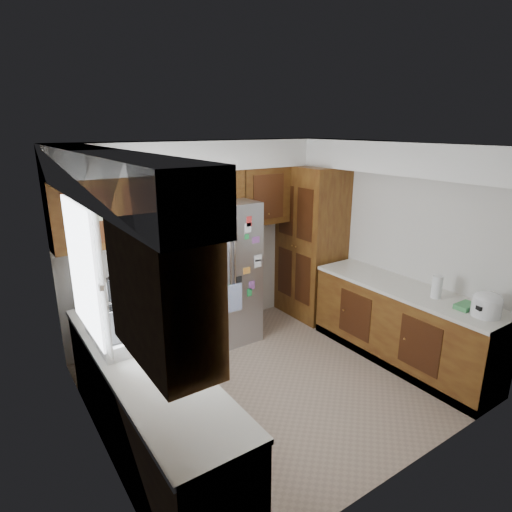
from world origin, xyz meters
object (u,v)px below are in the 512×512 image
Objects in this scene: pantry at (311,243)px; rice_cooker at (487,304)px; paper_towel at (437,287)px; fridge at (217,273)px.

rice_cooker is (-0.00, -2.53, -0.03)m from pantry.
rice_cooker is 0.54m from paper_towel.
fridge is at bearing 126.30° from paper_towel.
rice_cooker is 1.17× the size of paper_towel.
pantry is at bearing -2.06° from fridge.
paper_towel is (0.00, -1.99, -0.03)m from pantry.
paper_towel is (1.50, -2.05, 0.14)m from fridge.
fridge is 7.46× the size of paper_towel.
fridge reaches higher than rice_cooker.
fridge reaches higher than paper_towel.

